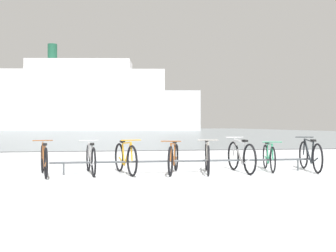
{
  "coord_description": "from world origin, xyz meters",
  "views": [
    {
      "loc": [
        -2.12,
        -7.03,
        1.13
      ],
      "look_at": [
        -0.37,
        4.68,
        1.1
      ],
      "focal_mm": 41.52,
      "sensor_mm": 36.0,
      "label": 1
    }
  ],
  "objects_px": {
    "bicycle_1": "(91,159)",
    "bicycle_0": "(44,160)",
    "bicycle_4": "(207,157)",
    "bicycle_5": "(241,157)",
    "bicycle_3": "(173,158)",
    "bicycle_6": "(269,157)",
    "ferry_ship": "(84,101)",
    "bicycle_2": "(125,158)",
    "bicycle_7": "(310,156)"
  },
  "relations": [
    {
      "from": "bicycle_3",
      "to": "ferry_ship",
      "type": "xyz_separation_m",
      "value": [
        -7.02,
        78.16,
        5.99
      ]
    },
    {
      "from": "bicycle_0",
      "to": "bicycle_2",
      "type": "height_order",
      "value": "bicycle_2"
    },
    {
      "from": "bicycle_0",
      "to": "ferry_ship",
      "type": "relative_size",
      "value": 0.03
    },
    {
      "from": "bicycle_2",
      "to": "bicycle_5",
      "type": "bearing_deg",
      "value": -2.47
    },
    {
      "from": "bicycle_0",
      "to": "bicycle_5",
      "type": "height_order",
      "value": "bicycle_5"
    },
    {
      "from": "bicycle_3",
      "to": "bicycle_0",
      "type": "bearing_deg",
      "value": 179.51
    },
    {
      "from": "bicycle_0",
      "to": "ferry_ship",
      "type": "xyz_separation_m",
      "value": [
        -4.08,
        78.13,
        5.99
      ]
    },
    {
      "from": "bicycle_1",
      "to": "bicycle_4",
      "type": "bearing_deg",
      "value": -4.63
    },
    {
      "from": "bicycle_0",
      "to": "bicycle_1",
      "type": "xyz_separation_m",
      "value": [
        1.02,
        0.15,
        -0.0
      ]
    },
    {
      "from": "bicycle_1",
      "to": "bicycle_7",
      "type": "xyz_separation_m",
      "value": [
        5.35,
        -0.17,
        0.03
      ]
    },
    {
      "from": "bicycle_3",
      "to": "bicycle_2",
      "type": "bearing_deg",
      "value": 177.03
    },
    {
      "from": "bicycle_4",
      "to": "bicycle_5",
      "type": "relative_size",
      "value": 0.98
    },
    {
      "from": "bicycle_6",
      "to": "bicycle_2",
      "type": "bearing_deg",
      "value": -177.39
    },
    {
      "from": "bicycle_3",
      "to": "bicycle_6",
      "type": "relative_size",
      "value": 1.06
    },
    {
      "from": "bicycle_0",
      "to": "bicycle_4",
      "type": "distance_m",
      "value": 3.74
    },
    {
      "from": "ferry_ship",
      "to": "bicycle_0",
      "type": "bearing_deg",
      "value": -87.01
    },
    {
      "from": "bicycle_1",
      "to": "bicycle_5",
      "type": "relative_size",
      "value": 0.99
    },
    {
      "from": "bicycle_1",
      "to": "bicycle_7",
      "type": "height_order",
      "value": "bicycle_7"
    },
    {
      "from": "bicycle_7",
      "to": "bicycle_1",
      "type": "bearing_deg",
      "value": 178.18
    },
    {
      "from": "bicycle_4",
      "to": "bicycle_6",
      "type": "relative_size",
      "value": 1.06
    },
    {
      "from": "bicycle_0",
      "to": "bicycle_1",
      "type": "bearing_deg",
      "value": 8.22
    },
    {
      "from": "bicycle_3",
      "to": "bicycle_5",
      "type": "xyz_separation_m",
      "value": [
        1.63,
        -0.06,
        0.02
      ]
    },
    {
      "from": "bicycle_2",
      "to": "bicycle_4",
      "type": "height_order",
      "value": "bicycle_2"
    },
    {
      "from": "bicycle_4",
      "to": "bicycle_5",
      "type": "bearing_deg",
      "value": -0.9
    },
    {
      "from": "bicycle_1",
      "to": "bicycle_0",
      "type": "bearing_deg",
      "value": -171.78
    },
    {
      "from": "bicycle_0",
      "to": "bicycle_4",
      "type": "xyz_separation_m",
      "value": [
        3.74,
        -0.07,
        0.01
      ]
    },
    {
      "from": "bicycle_2",
      "to": "ferry_ship",
      "type": "relative_size",
      "value": 0.03
    },
    {
      "from": "bicycle_1",
      "to": "bicycle_6",
      "type": "xyz_separation_m",
      "value": [
        4.37,
        0.05,
        -0.01
      ]
    },
    {
      "from": "bicycle_6",
      "to": "bicycle_7",
      "type": "bearing_deg",
      "value": -12.52
    },
    {
      "from": "bicycle_4",
      "to": "bicycle_6",
      "type": "height_order",
      "value": "bicycle_4"
    },
    {
      "from": "bicycle_2",
      "to": "ferry_ship",
      "type": "distance_m",
      "value": 78.55
    },
    {
      "from": "bicycle_0",
      "to": "bicycle_1",
      "type": "height_order",
      "value": "bicycle_0"
    },
    {
      "from": "bicycle_1",
      "to": "bicycle_2",
      "type": "xyz_separation_m",
      "value": [
        0.79,
        -0.11,
        0.01
      ]
    },
    {
      "from": "bicycle_0",
      "to": "bicycle_6",
      "type": "height_order",
      "value": "bicycle_0"
    },
    {
      "from": "bicycle_7",
      "to": "bicycle_4",
      "type": "bearing_deg",
      "value": -178.91
    },
    {
      "from": "bicycle_5",
      "to": "ferry_ship",
      "type": "distance_m",
      "value": 78.92
    },
    {
      "from": "bicycle_7",
      "to": "bicycle_0",
      "type": "bearing_deg",
      "value": 179.8
    },
    {
      "from": "bicycle_0",
      "to": "bicycle_3",
      "type": "xyz_separation_m",
      "value": [
        2.94,
        -0.03,
        -0.0
      ]
    },
    {
      "from": "bicycle_1",
      "to": "bicycle_3",
      "type": "distance_m",
      "value": 1.92
    },
    {
      "from": "bicycle_1",
      "to": "bicycle_7",
      "type": "relative_size",
      "value": 0.97
    },
    {
      "from": "bicycle_1",
      "to": "bicycle_5",
      "type": "height_order",
      "value": "bicycle_5"
    },
    {
      "from": "bicycle_2",
      "to": "bicycle_6",
      "type": "xyz_separation_m",
      "value": [
        3.57,
        0.16,
        -0.03
      ]
    },
    {
      "from": "bicycle_6",
      "to": "bicycle_3",
      "type": "bearing_deg",
      "value": -174.85
    },
    {
      "from": "bicycle_0",
      "to": "bicycle_3",
      "type": "relative_size",
      "value": 1.01
    },
    {
      "from": "bicycle_3",
      "to": "bicycle_7",
      "type": "distance_m",
      "value": 3.43
    },
    {
      "from": "bicycle_7",
      "to": "ferry_ship",
      "type": "distance_m",
      "value": 79.07
    },
    {
      "from": "bicycle_5",
      "to": "bicycle_6",
      "type": "xyz_separation_m",
      "value": [
        0.82,
        0.28,
        -0.04
      ]
    },
    {
      "from": "bicycle_1",
      "to": "ferry_ship",
      "type": "distance_m",
      "value": 78.38
    },
    {
      "from": "bicycle_2",
      "to": "bicycle_3",
      "type": "distance_m",
      "value": 1.12
    },
    {
      "from": "bicycle_2",
      "to": "bicycle_4",
      "type": "distance_m",
      "value": 1.93
    }
  ]
}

